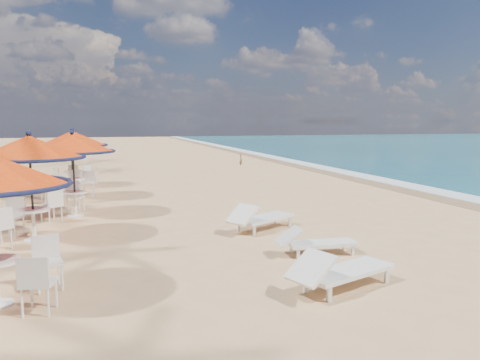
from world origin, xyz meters
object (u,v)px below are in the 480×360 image
object	(u,v)px
station_2	(71,151)
lounger_near	(339,270)
station_1	(27,157)
station_3	(72,147)
lounger_mid	(314,242)
station_4	(72,147)
lounger_far	(260,217)

from	to	relation	value
station_2	lounger_near	bearing A→B (deg)	-59.43
station_1	station_3	distance (m)	6.38
lounger_mid	station_1	bearing A→B (deg)	158.32
station_4	lounger_far	world-z (taller)	station_4
station_2	station_1	bearing A→B (deg)	-106.66
lounger_mid	lounger_far	bearing A→B (deg)	103.73
lounger_near	lounger_far	world-z (taller)	lounger_near
station_2	station_4	size ratio (longest dim) A/B	1.09
station_2	lounger_mid	bearing A→B (deg)	-48.32
station_3	station_4	distance (m)	3.51
station_4	lounger_mid	bearing A→B (deg)	-66.46
station_4	lounger_far	bearing A→B (deg)	-63.30
station_1	lounger_mid	xyz separation A→B (m)	(6.05, -3.03, -1.73)
lounger_mid	station_2	bearing A→B (deg)	136.59
station_2	lounger_far	world-z (taller)	station_2
station_3	lounger_far	world-z (taller)	station_3
lounger_mid	station_3	bearing A→B (deg)	124.74
station_2	lounger_near	xyz separation A→B (m)	(4.68, -7.93, -1.63)
station_2	lounger_near	world-z (taller)	station_2
station_1	station_2	xyz separation A→B (m)	(0.84, 2.82, -0.04)
station_1	station_4	bearing A→B (deg)	87.42
station_3	lounger_mid	bearing A→B (deg)	-60.16
station_1	lounger_far	distance (m)	5.93
station_1	station_2	distance (m)	2.94
station_4	station_3	bearing A→B (deg)	-86.21
lounger_near	lounger_far	size ratio (longest dim) A/B	1.03
station_4	station_2	bearing A→B (deg)	-86.74
lounger_near	station_1	bearing A→B (deg)	117.17
lounger_near	lounger_mid	size ratio (longest dim) A/B	1.23
station_3	lounger_far	bearing A→B (deg)	-54.05
lounger_mid	station_4	bearing A→B (deg)	118.44
lounger_near	station_2	bearing A→B (deg)	100.49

